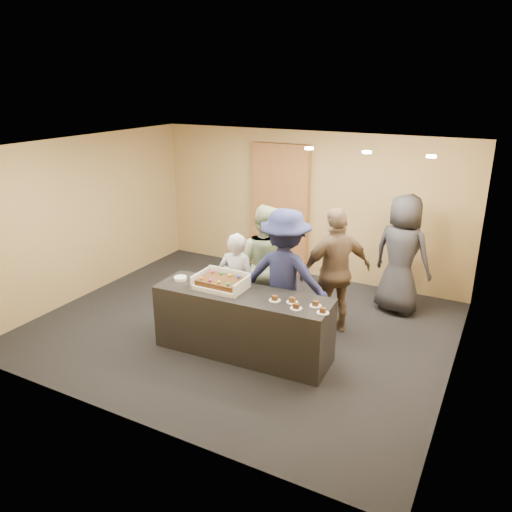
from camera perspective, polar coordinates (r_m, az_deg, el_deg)
name	(u,v)px	position (r m, az deg, el deg)	size (l,w,h in m)	color
room	(241,242)	(7.15, -1.76, 1.59)	(6.04, 6.00, 2.70)	black
serving_counter	(243,323)	(6.79, -1.53, -7.70)	(2.40, 0.70, 0.90)	black
storage_cabinet	(280,210)	(9.47, 2.80, 5.33)	(1.12, 0.15, 2.46)	brown
cake_box	(222,284)	(6.75, -3.92, -3.25)	(0.67, 0.47, 0.20)	white
sheet_cake	(221,281)	(6.71, -4.05, -2.92)	(0.58, 0.40, 0.11)	#3C230D
plate_stack	(180,278)	(7.07, -8.64, -2.54)	(0.18, 0.18, 0.04)	white
slice_a	(275,299)	(6.36, 2.16, -4.91)	(0.15, 0.15, 0.07)	white
slice_b	(292,301)	(6.32, 4.16, -5.13)	(0.15, 0.15, 0.07)	white
slice_c	(296,307)	(6.16, 4.62, -5.82)	(0.15, 0.15, 0.07)	white
slice_d	(316,304)	(6.25, 6.82, -5.50)	(0.15, 0.15, 0.07)	white
slice_e	(323,311)	(6.09, 7.66, -6.27)	(0.15, 0.15, 0.07)	white
person_server_grey	(237,284)	(7.19, -2.16, -3.25)	(0.56, 0.37, 1.54)	#AFAEB4
person_sage_man	(265,264)	(7.56, 1.00, -0.88)	(0.89, 0.69, 1.83)	gray
person_navy_man	(285,277)	(6.91, 3.32, -2.46)	(1.25, 0.72, 1.94)	#1B1F45
person_brown_extra	(336,272)	(7.27, 9.10, -1.78)	(1.10, 0.46, 1.88)	brown
person_dark_suit	(402,254)	(8.14, 16.33, 0.17)	(0.94, 0.61, 1.92)	#25252A
ceiling_spotlights	(367,152)	(6.71, 12.55, 11.51)	(1.72, 0.12, 0.03)	#FFEAC6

